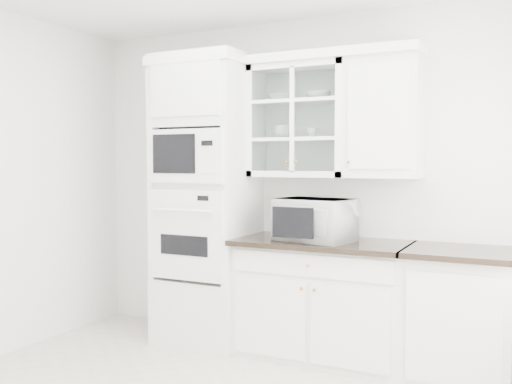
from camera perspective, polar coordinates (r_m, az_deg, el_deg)
The scene contains 12 objects.
room_shell at distance 3.59m, azimuth -3.01°, elevation 7.15°, with size 4.00×3.50×2.70m.
oven_column at distance 4.82m, azimuth -4.98°, elevation -0.80°, with size 0.76×0.68×2.40m.
base_cabinet_run at distance 4.52m, azimuth 6.70°, elevation -10.54°, with size 1.32×0.67×0.92m.
extra_base_cabinet at distance 4.29m, azimuth 19.61°, elevation -11.41°, with size 0.72×0.67×0.92m.
upper_cabinet_glass at distance 4.62m, azimuth 4.44°, elevation 7.11°, with size 0.80×0.33×0.90m.
upper_cabinet_solid at distance 4.41m, azimuth 12.66°, elevation 7.24°, with size 0.55×0.33×0.90m, color white.
crown_molding at distance 4.70m, azimuth 3.13°, elevation 13.01°, with size 2.14×0.38×0.07m, color white.
countertop_microwave at distance 4.37m, azimuth 6.00°, elevation -2.76°, with size 0.55×0.46×0.32m, color white.
bowl_a at distance 4.69m, azimuth 2.53°, elevation 9.36°, with size 0.23×0.23×0.06m, color white.
bowl_b at distance 4.56m, azimuth 6.28°, elevation 9.55°, with size 0.19×0.19×0.06m, color white.
cup_a at distance 4.69m, azimuth 2.70°, elevation 6.00°, with size 0.14×0.14×0.11m, color white.
cup_b at distance 4.56m, azimuth 5.67°, elevation 5.91°, with size 0.09×0.09×0.08m, color white.
Camera 1 is at (1.76, -2.69, 1.52)m, focal length 40.00 mm.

